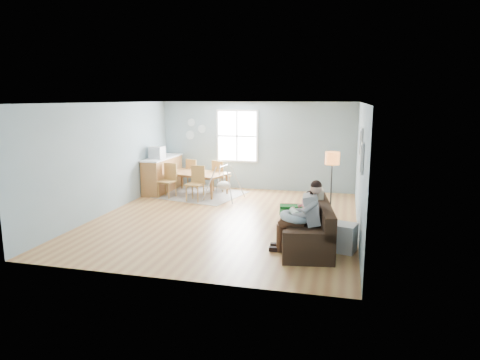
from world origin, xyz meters
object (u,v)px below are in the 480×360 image
(monitor, at_px, (157,153))
(father, at_px, (303,214))
(sofa, at_px, (309,231))
(chair_sw, at_px, (169,178))
(chair_se, at_px, (196,181))
(storage_cube, at_px, (342,237))
(counter, at_px, (163,174))
(baby_swing, at_px, (224,185))
(chair_nw, at_px, (194,172))
(chair_ne, at_px, (220,174))
(floor_lamp, at_px, (332,164))
(dining_table, at_px, (195,183))
(toddler, at_px, (305,208))

(monitor, bearing_deg, father, -39.67)
(sofa, distance_m, chair_sw, 5.37)
(chair_sw, height_order, chair_se, chair_sw)
(storage_cube, height_order, counter, counter)
(baby_swing, bearing_deg, monitor, 172.34)
(chair_nw, relative_size, baby_swing, 0.88)
(storage_cube, height_order, chair_ne, chair_ne)
(chair_ne, bearing_deg, chair_sw, -139.12)
(floor_lamp, relative_size, dining_table, 0.87)
(storage_cube, bearing_deg, father, -164.41)
(toddler, xyz_separation_m, dining_table, (-3.55, 3.58, -0.38))
(father, distance_m, storage_cube, 0.87)
(chair_ne, height_order, baby_swing, baby_swing)
(floor_lamp, xyz_separation_m, chair_nw, (-4.32, 2.61, -0.79))
(father, xyz_separation_m, chair_ne, (-2.97, 4.61, -0.17))
(floor_lamp, bearing_deg, baby_swing, 155.21)
(sofa, bearing_deg, monitor, 143.18)
(sofa, bearing_deg, toddler, 120.01)
(storage_cube, distance_m, chair_sw, 5.95)
(counter, bearing_deg, chair_ne, 12.54)
(storage_cube, bearing_deg, chair_nw, 134.91)
(floor_lamp, height_order, chair_nw, floor_lamp)
(chair_nw, distance_m, baby_swing, 1.83)
(floor_lamp, height_order, counter, floor_lamp)
(chair_se, relative_size, chair_ne, 1.01)
(toddler, xyz_separation_m, chair_se, (-3.25, 2.84, -0.16))
(chair_nw, distance_m, counter, 0.98)
(toddler, bearing_deg, chair_nw, 131.85)
(sofa, distance_m, father, 0.53)
(toddler, relative_size, chair_sw, 0.85)
(toddler, relative_size, chair_se, 0.85)
(storage_cube, distance_m, baby_swing, 4.71)
(storage_cube, distance_m, monitor, 6.59)
(toddler, xyz_separation_m, chair_nw, (-3.88, 4.33, -0.17))
(toddler, relative_size, baby_swing, 0.77)
(chair_nw, bearing_deg, dining_table, -66.71)
(storage_cube, distance_m, counter, 6.74)
(chair_se, xyz_separation_m, counter, (-1.41, 0.89, -0.02))
(chair_nw, xyz_separation_m, counter, (-0.78, -0.60, -0.00))
(storage_cube, distance_m, chair_nw, 6.54)
(dining_table, relative_size, monitor, 4.57)
(father, height_order, dining_table, father)
(chair_nw, bearing_deg, father, -51.07)
(dining_table, distance_m, chair_sw, 0.84)
(chair_sw, distance_m, counter, 0.83)
(father, xyz_separation_m, toddler, (-0.02, 0.50, -0.01))
(floor_lamp, height_order, storage_cube, floor_lamp)
(sofa, bearing_deg, dining_table, 134.19)
(father, height_order, storage_cube, father)
(dining_table, bearing_deg, monitor, -153.73)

